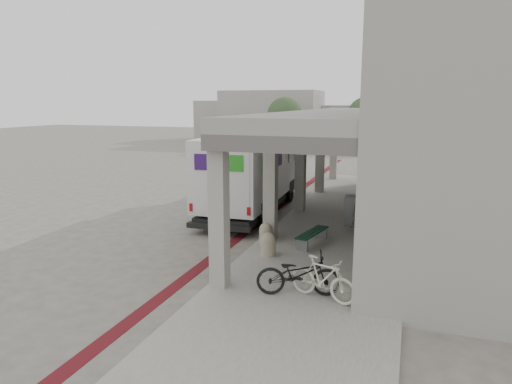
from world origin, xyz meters
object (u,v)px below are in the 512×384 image
at_px(bicycle_black, 298,274).
at_px(fedex_truck, 250,172).
at_px(bench, 312,235).
at_px(utility_cabinet, 351,210).
at_px(bicycle_cream, 323,279).

bearing_deg(bicycle_black, fedex_truck, 11.21).
distance_m(bench, utility_cabinet, 2.87).
xyz_separation_m(bicycle_black, bicycle_cream, (0.55, -0.06, -0.01)).
relative_size(fedex_truck, bench, 4.26).
relative_size(utility_cabinet, bicycle_cream, 0.64).
distance_m(fedex_truck, bicycle_black, 8.34).
xyz_separation_m(fedex_truck, bicycle_cream, (4.30, -7.44, -1.06)).
height_order(fedex_truck, bench, fedex_truck).
distance_m(fedex_truck, utility_cabinet, 4.31).
height_order(bench, utility_cabinet, utility_cabinet).
distance_m(fedex_truck, bench, 5.08).
distance_m(utility_cabinet, bicycle_black, 6.45).
xyz_separation_m(bench, bicycle_cream, (1.02, -3.76, 0.19)).
relative_size(bench, bicycle_black, 0.93).
bearing_deg(bicycle_cream, fedex_truck, 49.13).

